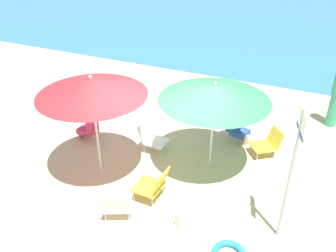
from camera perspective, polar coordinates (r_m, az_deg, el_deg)
The scene contains 12 objects.
ground_plane at distance 7.29m, azimuth 0.93°, elevation -8.14°, with size 40.00×40.00×0.00m, color #D3BC8C.
sea_water at distance 19.18m, azimuth 17.25°, elevation 15.59°, with size 40.00×16.00×0.01m, color teal.
umbrella_green at distance 6.76m, azimuth 7.37°, elevation 5.27°, with size 2.12×2.12×1.92m.
umbrella_red at distance 6.59m, azimuth -11.98°, elevation 6.08°, with size 2.02×2.02×2.12m.
beach_chair_a at distance 6.59m, azimuth -2.28°, elevation -9.21°, with size 0.59×0.54×0.66m.
beach_chair_b at distance 8.08m, azimuth 15.48°, elevation -2.57°, with size 0.74×0.72×0.59m.
beach_chair_c at distance 7.92m, azimuth -2.65°, elevation -1.75°, with size 0.59×0.48×0.64m.
beach_chair_d at distance 6.33m, azimuth -8.12°, elevation -12.07°, with size 0.70×0.75×0.61m.
person_a at distance 8.36m, azimuth -12.18°, elevation 0.53°, with size 0.55×0.31×0.95m.
person_b at distance 8.29m, azimuth 10.62°, elevation 0.80°, with size 0.57×0.44×1.02m.
warning_sign at distance 5.50m, azimuth 19.21°, elevation -5.10°, with size 0.16×0.51×2.34m.
beach_bag at distance 6.24m, azimuth 2.77°, elevation -14.55°, with size 0.31×0.17×0.29m, color silver.
Camera 1 is at (2.19, -5.24, 4.57)m, focal length 38.69 mm.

